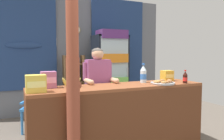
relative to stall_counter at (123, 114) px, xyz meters
The scene contains 15 objects.
ground_plane 1.04m from the stall_counter, 94.07° to the left, with size 7.81×7.81×0.00m, color #665B51.
back_wall_curtained 2.83m from the stall_counter, 91.01° to the left, with size 4.89×0.22×2.83m.
stall_counter is the anchor object (origin of this frame).
timber_post 1.11m from the stall_counter, 160.14° to the right, with size 0.17×0.15×2.80m.
drink_fridge 2.25m from the stall_counter, 71.11° to the left, with size 0.75×0.63×1.97m.
bottle_shelf_rack 2.41m from the stall_counter, 91.92° to the left, with size 0.48×0.28×1.39m.
plastic_lawn_chair 1.90m from the stall_counter, 121.59° to the left, with size 0.58×0.58×0.86m.
shopkeeper 0.68m from the stall_counter, 106.89° to the left, with size 0.48×0.42×1.53m.
soda_bottle_water 0.72m from the stall_counter, 25.28° to the left, with size 0.10×0.10×0.30m.
soda_bottle_cola 1.11m from the stall_counter, ahead, with size 0.07×0.07×0.20m.
snack_box_instant_noodle 1.25m from the stall_counter, behind, with size 0.23×0.16×0.21m.
snack_box_choco_powder 1.07m from the stall_counter, 14.36° to the left, with size 0.17×0.16×0.17m.
snack_box_wafer 1.12m from the stall_counter, 164.21° to the left, with size 0.19×0.15×0.22m.
pastry_tray 0.76m from the stall_counter, ahead, with size 0.36×0.36×0.07m.
banana_bunch 0.84m from the stall_counter, 163.07° to the left, with size 0.28×0.06×0.16m.
Camera 1 is at (-1.32, -2.37, 1.45)m, focal length 35.76 mm.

